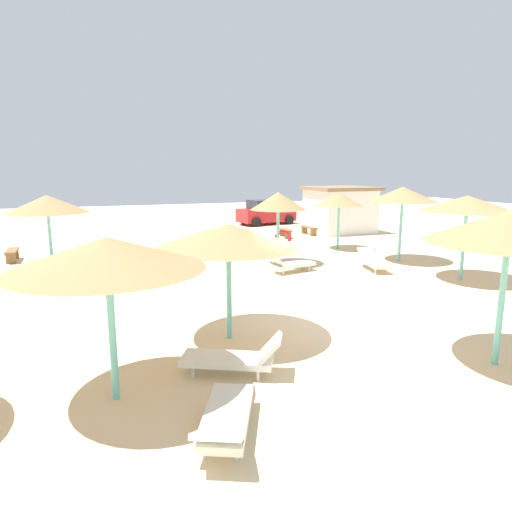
% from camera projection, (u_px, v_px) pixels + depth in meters
% --- Properties ---
extents(ground_plane, '(80.00, 80.00, 0.00)m').
position_uv_depth(ground_plane, '(298.00, 326.00, 10.79)').
color(ground_plane, beige).
extents(parasol_0, '(2.76, 2.76, 3.08)m').
position_uv_depth(parasol_0, '(403.00, 195.00, 18.01)').
color(parasol_0, '#6BC6BC').
rests_on(parasol_0, ground).
extents(parasol_1, '(3.02, 3.02, 3.04)m').
position_uv_depth(parasol_1, '(510.00, 227.00, 8.17)').
color(parasol_1, '#6BC6BC').
rests_on(parasol_1, ground).
extents(parasol_2, '(3.09, 3.09, 2.73)m').
position_uv_depth(parasol_2, '(107.00, 254.00, 6.92)').
color(parasol_2, '#6BC6BC').
rests_on(parasol_2, ground).
extents(parasol_3, '(3.17, 3.17, 2.60)m').
position_uv_depth(parasol_3, '(228.00, 236.00, 9.61)').
color(parasol_3, '#6BC6BC').
rests_on(parasol_3, ground).
extents(parasol_4, '(2.24, 2.24, 2.90)m').
position_uv_depth(parasol_4, '(278.00, 202.00, 17.47)').
color(parasol_4, '#6BC6BC').
rests_on(parasol_4, ground).
extents(parasol_5, '(3.08, 3.08, 2.92)m').
position_uv_depth(parasol_5, '(467.00, 204.00, 14.80)').
color(parasol_5, '#6BC6BC').
rests_on(parasol_5, ground).
extents(parasol_6, '(2.21, 2.21, 2.67)m').
position_uv_depth(parasol_6, '(339.00, 200.00, 20.93)').
color(parasol_6, '#6BC6BC').
rests_on(parasol_6, ground).
extents(parasol_9, '(3.11, 3.11, 2.80)m').
position_uv_depth(parasol_9, '(47.00, 204.00, 17.07)').
color(parasol_9, '#6BC6BC').
rests_on(parasol_9, ground).
extents(lounger_0, '(1.01, 1.97, 0.74)m').
position_uv_depth(lounger_0, '(373.00, 261.00, 16.87)').
color(lounger_0, silver).
rests_on(lounger_0, ground).
extents(lounger_2, '(1.37, 2.01, 0.64)m').
position_uv_depth(lounger_2, '(225.00, 419.00, 6.21)').
color(lounger_2, silver).
rests_on(lounger_2, ground).
extents(lounger_3, '(1.95, 1.41, 0.79)m').
position_uv_depth(lounger_3, '(234.00, 358.00, 8.20)').
color(lounger_3, silver).
rests_on(lounger_3, ground).
extents(lounger_4, '(1.95, 0.99, 0.78)m').
position_uv_depth(lounger_4, '(290.00, 264.00, 16.41)').
color(lounger_4, silver).
rests_on(lounger_4, ground).
extents(bench_0, '(0.63, 1.54, 0.49)m').
position_uv_depth(bench_0, '(286.00, 231.00, 24.90)').
color(bench_0, brown).
rests_on(bench_0, ground).
extents(bench_1, '(0.44, 1.51, 0.49)m').
position_uv_depth(bench_1, '(309.00, 229.00, 25.96)').
color(bench_1, brown).
rests_on(bench_1, ground).
extents(bench_2, '(0.46, 1.51, 0.49)m').
position_uv_depth(bench_2, '(12.00, 253.00, 18.39)').
color(bench_2, brown).
rests_on(bench_2, ground).
extents(parked_car, '(4.25, 2.58, 1.72)m').
position_uv_depth(parked_car, '(266.00, 213.00, 30.87)').
color(parked_car, '#B21E23').
rests_on(parked_car, ground).
extents(beach_cabana, '(3.82, 3.71, 2.75)m').
position_uv_depth(beach_cabana, '(340.00, 209.00, 26.97)').
color(beach_cabana, white).
rests_on(beach_cabana, ground).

